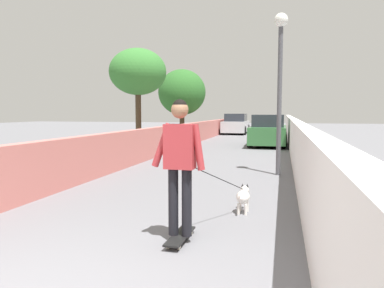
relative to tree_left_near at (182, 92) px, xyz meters
name	(u,v)px	position (x,y,z in m)	size (l,w,h in m)	color
ground_plane	(234,149)	(-5.00, -3.82, -2.84)	(80.00, 80.00, 0.00)	slate
wall_left	(166,139)	(-7.00, -1.27, -2.29)	(48.00, 0.30, 1.10)	#CC726B
fence_right	(295,138)	(-7.00, -6.37, -2.15)	(48.00, 0.30, 1.37)	white
tree_left_near	(182,92)	(0.00, 0.00, 0.00)	(2.84, 2.84, 4.21)	#473523
tree_left_mid	(138,72)	(-6.00, 0.35, 0.58)	(2.52, 2.52, 4.47)	#473523
lamp_post	(280,65)	(-11.37, -5.82, 0.06)	(0.36, 0.36, 4.21)	#4C4C51
skateboard	(180,236)	(-16.83, -4.66, -2.77)	(0.80, 0.22, 0.08)	black
person_skateboarder	(180,156)	(-16.83, -4.66, -1.72)	(0.23, 0.71, 1.75)	black
dog	(243,196)	(-15.26, -5.30, -2.56)	(1.86, 0.77, 1.06)	white
car_near	(268,131)	(-2.72, -5.22, -2.12)	(4.31, 1.80, 1.54)	#336B38
car_far	(236,124)	(6.81, -2.42, -2.12)	(4.34, 1.80, 1.54)	silver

